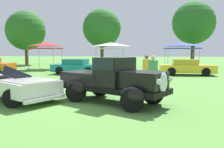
% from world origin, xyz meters
% --- Properties ---
extents(ground_plane, '(120.00, 120.00, 0.00)m').
position_xyz_m(ground_plane, '(0.00, 0.00, 0.00)').
color(ground_plane, '#568C3D').
extents(feature_pickup_truck, '(4.34, 3.34, 1.70)m').
position_xyz_m(feature_pickup_truck, '(0.56, -0.11, 0.86)').
color(feature_pickup_truck, black).
rests_on(feature_pickup_truck, ground_plane).
extents(neighbor_convertible, '(4.37, 3.64, 1.40)m').
position_xyz_m(neighbor_convertible, '(-3.33, -0.02, 0.58)').
color(neighbor_convertible, silver).
rests_on(neighbor_convertible, ground_plane).
extents(show_car_teal, '(4.22, 2.22, 1.22)m').
position_xyz_m(show_car_teal, '(-3.54, 9.95, 0.60)').
color(show_car_teal, teal).
rests_on(show_car_teal, ground_plane).
extents(show_car_yellow, '(4.22, 1.84, 1.22)m').
position_xyz_m(show_car_yellow, '(5.14, 10.42, 0.60)').
color(show_car_yellow, yellow).
rests_on(show_car_yellow, ground_plane).
extents(spectator_near_truck, '(0.44, 0.46, 1.69)m').
position_xyz_m(spectator_near_truck, '(1.88, 4.30, 0.91)').
color(spectator_near_truck, '#283351').
rests_on(spectator_near_truck, ground_plane).
extents(spectator_by_row, '(0.46, 0.43, 1.69)m').
position_xyz_m(spectator_by_row, '(2.18, 3.14, 0.91)').
color(spectator_by_row, '#383838').
rests_on(spectator_by_row, ground_plane).
extents(canopy_tent_left_field, '(2.80, 2.80, 2.71)m').
position_xyz_m(canopy_tent_left_field, '(-7.99, 14.43, 2.42)').
color(canopy_tent_left_field, '#B7B7BC').
rests_on(canopy_tent_left_field, ground_plane).
extents(canopy_tent_center_field, '(2.91, 2.91, 2.71)m').
position_xyz_m(canopy_tent_center_field, '(-1.49, 15.59, 2.42)').
color(canopy_tent_center_field, '#B7B7BC').
rests_on(canopy_tent_center_field, ground_plane).
extents(canopy_tent_right_field, '(3.19, 3.19, 2.71)m').
position_xyz_m(canopy_tent_right_field, '(5.55, 15.76, 2.42)').
color(canopy_tent_right_field, '#B7B7BC').
rests_on(canopy_tent_right_field, ground_plane).
extents(treeline_far_left, '(5.08, 5.08, 6.98)m').
position_xyz_m(treeline_far_left, '(-13.33, 21.14, 4.43)').
color(treeline_far_left, brown).
rests_on(treeline_far_left, ground_plane).
extents(treeline_mid_left, '(4.84, 4.84, 7.10)m').
position_xyz_m(treeline_mid_left, '(-3.41, 21.65, 4.67)').
color(treeline_mid_left, brown).
rests_on(treeline_mid_left, ground_plane).
extents(treeline_center, '(5.19, 5.19, 7.83)m').
position_xyz_m(treeline_center, '(7.92, 21.96, 5.22)').
color(treeline_center, '#47331E').
rests_on(treeline_center, ground_plane).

